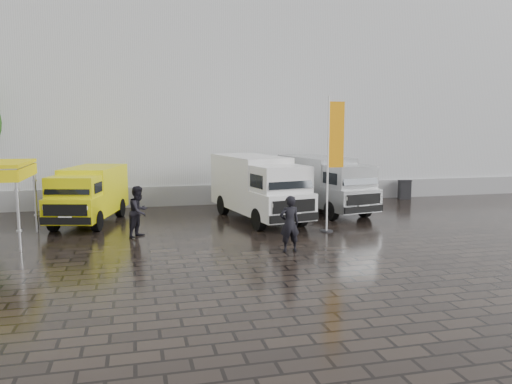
# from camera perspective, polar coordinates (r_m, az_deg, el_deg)

# --- Properties ---
(ground) EXTENTS (120.00, 120.00, 0.00)m
(ground) POSITION_cam_1_polar(r_m,az_deg,el_deg) (18.67, 5.39, -4.90)
(ground) COLOR black
(ground) RESTS_ON ground
(exhibition_hall) EXTENTS (44.00, 16.00, 12.00)m
(exhibition_hall) POSITION_cam_1_polar(r_m,az_deg,el_deg) (34.21, -0.17, 10.94)
(exhibition_hall) COLOR silver
(exhibition_hall) RESTS_ON ground
(hall_plinth) EXTENTS (44.00, 0.15, 1.00)m
(hall_plinth) POSITION_cam_1_polar(r_m,az_deg,el_deg) (26.64, 3.89, -0.01)
(hall_plinth) COLOR gray
(hall_plinth) RESTS_ON ground
(van_yellow) EXTENTS (3.10, 5.28, 2.29)m
(van_yellow) POSITION_cam_1_polar(r_m,az_deg,el_deg) (21.75, -18.56, -0.42)
(van_yellow) COLOR yellow
(van_yellow) RESTS_ON ground
(van_white) EXTENTS (3.22, 6.53, 2.71)m
(van_white) POSITION_cam_1_polar(r_m,az_deg,el_deg) (21.30, 0.30, 0.39)
(van_white) COLOR white
(van_white) RESTS_ON ground
(van_silver) EXTENTS (3.05, 6.16, 2.55)m
(van_silver) POSITION_cam_1_polar(r_m,az_deg,el_deg) (23.48, 7.90, 0.81)
(van_silver) COLOR #A2A5A7
(van_silver) RESTS_ON ground
(flagpole) EXTENTS (0.88, 0.50, 5.12)m
(flagpole) POSITION_cam_1_polar(r_m,az_deg,el_deg) (19.04, 8.74, 4.02)
(flagpole) COLOR black
(flagpole) RESTS_ON ground
(wheelie_bin) EXTENTS (0.77, 0.77, 1.05)m
(wheelie_bin) POSITION_cam_1_polar(r_m,az_deg,el_deg) (28.72, 16.61, 0.29)
(wheelie_bin) COLOR black
(wheelie_bin) RESTS_ON ground
(person_front) EXTENTS (0.68, 0.47, 1.82)m
(person_front) POSITION_cam_1_polar(r_m,az_deg,el_deg) (16.06, 3.85, -3.63)
(person_front) COLOR black
(person_front) RESTS_ON ground
(person_tent) EXTENTS (1.09, 1.15, 1.87)m
(person_tent) POSITION_cam_1_polar(r_m,az_deg,el_deg) (18.62, -13.24, -2.18)
(person_tent) COLOR black
(person_tent) RESTS_ON ground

